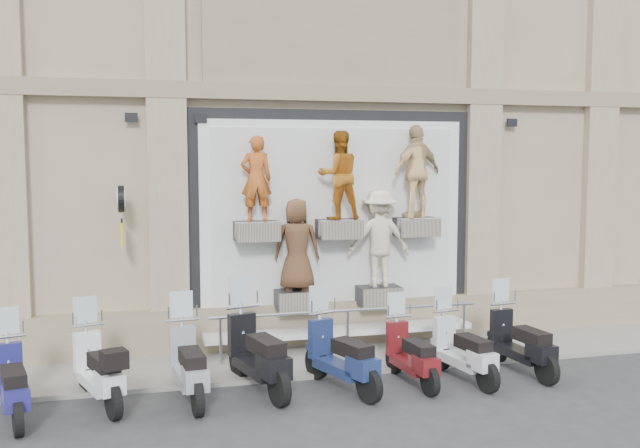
{
  "coord_description": "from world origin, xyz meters",
  "views": [
    {
      "loc": [
        -3.71,
        -10.11,
        3.66
      ],
      "look_at": [
        -0.54,
        1.9,
        2.49
      ],
      "focal_mm": 40.0,
      "sensor_mm": 36.0,
      "label": 1
    }
  ],
  "objects_px": {
    "scooter_b": "(98,355)",
    "scooter_g": "(463,337)",
    "clock_sign_bracket": "(121,208)",
    "scooter_a": "(12,368)",
    "scooter_d": "(258,337)",
    "scooter_h": "(521,329)",
    "guard_rail": "(348,334)",
    "scooter_c": "(189,350)",
    "scooter_e": "(342,341)",
    "scooter_f": "(411,341)"
  },
  "relations": [
    {
      "from": "scooter_b",
      "to": "scooter_a",
      "type": "bearing_deg",
      "value": 175.69
    },
    {
      "from": "guard_rail",
      "to": "scooter_c",
      "type": "bearing_deg",
      "value": -152.95
    },
    {
      "from": "scooter_a",
      "to": "scooter_h",
      "type": "height_order",
      "value": "scooter_h"
    },
    {
      "from": "clock_sign_bracket",
      "to": "scooter_h",
      "type": "distance_m",
      "value": 7.1
    },
    {
      "from": "scooter_a",
      "to": "clock_sign_bracket",
      "type": "bearing_deg",
      "value": 41.88
    },
    {
      "from": "clock_sign_bracket",
      "to": "scooter_f",
      "type": "bearing_deg",
      "value": -24.98
    },
    {
      "from": "scooter_e",
      "to": "guard_rail",
      "type": "bearing_deg",
      "value": 50.81
    },
    {
      "from": "scooter_a",
      "to": "scooter_b",
      "type": "relative_size",
      "value": 0.97
    },
    {
      "from": "guard_rail",
      "to": "scooter_e",
      "type": "height_order",
      "value": "scooter_e"
    },
    {
      "from": "scooter_b",
      "to": "scooter_f",
      "type": "relative_size",
      "value": 1.09
    },
    {
      "from": "scooter_c",
      "to": "scooter_f",
      "type": "height_order",
      "value": "scooter_c"
    },
    {
      "from": "scooter_h",
      "to": "clock_sign_bracket",
      "type": "bearing_deg",
      "value": 156.53
    },
    {
      "from": "scooter_c",
      "to": "scooter_f",
      "type": "relative_size",
      "value": 1.11
    },
    {
      "from": "scooter_a",
      "to": "scooter_d",
      "type": "height_order",
      "value": "scooter_d"
    },
    {
      "from": "scooter_b",
      "to": "scooter_g",
      "type": "height_order",
      "value": "scooter_b"
    },
    {
      "from": "scooter_b",
      "to": "scooter_c",
      "type": "relative_size",
      "value": 0.98
    },
    {
      "from": "guard_rail",
      "to": "scooter_d",
      "type": "xyz_separation_m",
      "value": [
        -1.88,
        -1.36,
        0.4
      ]
    },
    {
      "from": "scooter_d",
      "to": "scooter_h",
      "type": "xyz_separation_m",
      "value": [
        4.48,
        -0.2,
        -0.1
      ]
    },
    {
      "from": "scooter_b",
      "to": "scooter_d",
      "type": "relative_size",
      "value": 0.89
    },
    {
      "from": "clock_sign_bracket",
      "to": "scooter_a",
      "type": "relative_size",
      "value": 0.56
    },
    {
      "from": "scooter_f",
      "to": "scooter_e",
      "type": "bearing_deg",
      "value": 175.6
    },
    {
      "from": "clock_sign_bracket",
      "to": "scooter_b",
      "type": "bearing_deg",
      "value": -100.94
    },
    {
      "from": "scooter_e",
      "to": "scooter_h",
      "type": "relative_size",
      "value": 1.04
    },
    {
      "from": "scooter_b",
      "to": "scooter_h",
      "type": "distance_m",
      "value": 6.86
    },
    {
      "from": "scooter_b",
      "to": "scooter_e",
      "type": "relative_size",
      "value": 0.97
    },
    {
      "from": "scooter_d",
      "to": "scooter_e",
      "type": "bearing_deg",
      "value": -26.32
    },
    {
      "from": "scooter_b",
      "to": "scooter_c",
      "type": "distance_m",
      "value": 1.31
    },
    {
      "from": "scooter_d",
      "to": "scooter_f",
      "type": "relative_size",
      "value": 1.23
    },
    {
      "from": "scooter_b",
      "to": "scooter_f",
      "type": "xyz_separation_m",
      "value": [
        4.84,
        -0.23,
        -0.06
      ]
    },
    {
      "from": "scooter_a",
      "to": "scooter_g",
      "type": "bearing_deg",
      "value": -13.33
    },
    {
      "from": "guard_rail",
      "to": "scooter_a",
      "type": "xyz_separation_m",
      "value": [
        -5.39,
        -1.68,
        0.28
      ]
    },
    {
      "from": "clock_sign_bracket",
      "to": "scooter_b",
      "type": "relative_size",
      "value": 0.54
    },
    {
      "from": "guard_rail",
      "to": "scooter_b",
      "type": "height_order",
      "value": "scooter_b"
    },
    {
      "from": "scooter_h",
      "to": "scooter_a",
      "type": "bearing_deg",
      "value": 174.75
    },
    {
      "from": "guard_rail",
      "to": "scooter_e",
      "type": "xyz_separation_m",
      "value": [
        -0.6,
        -1.64,
        0.33
      ]
    },
    {
      "from": "scooter_g",
      "to": "scooter_c",
      "type": "bearing_deg",
      "value": 168.62
    },
    {
      "from": "scooter_a",
      "to": "scooter_d",
      "type": "relative_size",
      "value": 0.86
    },
    {
      "from": "guard_rail",
      "to": "scooter_c",
      "type": "distance_m",
      "value": 3.33
    },
    {
      "from": "scooter_f",
      "to": "scooter_g",
      "type": "relative_size",
      "value": 0.95
    },
    {
      "from": "scooter_d",
      "to": "scooter_f",
      "type": "bearing_deg",
      "value": -20.09
    },
    {
      "from": "clock_sign_bracket",
      "to": "scooter_a",
      "type": "distance_m",
      "value": 3.33
    },
    {
      "from": "scooter_d",
      "to": "scooter_b",
      "type": "bearing_deg",
      "value": 166.81
    },
    {
      "from": "scooter_a",
      "to": "scooter_c",
      "type": "bearing_deg",
      "value": -9.24
    },
    {
      "from": "scooter_b",
      "to": "scooter_h",
      "type": "height_order",
      "value": "scooter_b"
    },
    {
      "from": "guard_rail",
      "to": "scooter_b",
      "type": "xyz_separation_m",
      "value": [
        -4.26,
        -1.39,
        0.3
      ]
    },
    {
      "from": "scooter_e",
      "to": "scooter_f",
      "type": "height_order",
      "value": "scooter_e"
    },
    {
      "from": "clock_sign_bracket",
      "to": "scooter_e",
      "type": "relative_size",
      "value": 0.52
    },
    {
      "from": "scooter_h",
      "to": "scooter_e",
      "type": "bearing_deg",
      "value": 175.29
    },
    {
      "from": "clock_sign_bracket",
      "to": "scooter_d",
      "type": "relative_size",
      "value": 0.48
    },
    {
      "from": "scooter_e",
      "to": "scooter_f",
      "type": "bearing_deg",
      "value": -18.19
    }
  ]
}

